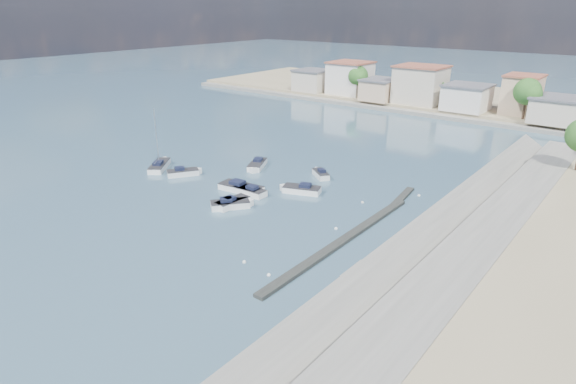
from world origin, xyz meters
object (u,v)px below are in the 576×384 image
object	(u,v)px
motorboat_a	(234,202)
motorboat_d	(300,190)
motorboat_g	(257,165)
sailboat	(160,165)
motorboat_b	(232,204)
motorboat_c	(248,191)
motorboat_e	(185,173)
motorboat_h	(243,189)
motorboat_f	(320,174)

from	to	relation	value
motorboat_a	motorboat_d	size ratio (longest dim) A/B	0.92
motorboat_g	sailboat	xyz separation A→B (m)	(-11.09, -8.81, 0.04)
sailboat	motorboat_g	bearing A→B (deg)	38.48
motorboat_b	sailboat	xyz separation A→B (m)	(-18.65, 4.00, 0.04)
motorboat_c	motorboat_e	size ratio (longest dim) A/B	1.11
sailboat	motorboat_a	bearing A→B (deg)	-10.60
motorboat_e	motorboat_h	size ratio (longest dim) A/B	0.68
motorboat_b	motorboat_f	size ratio (longest dim) A/B	1.27
sailboat	motorboat_d	bearing A→B (deg)	12.35
motorboat_g	sailboat	world-z (taller)	sailboat
motorboat_h	motorboat_d	bearing A→B (deg)	35.58
motorboat_e	motorboat_g	distance (m)	10.43
motorboat_a	motorboat_g	bearing A→B (deg)	120.68
motorboat_c	motorboat_g	xyz separation A→B (m)	(-6.10, 8.45, 0.00)
motorboat_d	motorboat_f	bearing A→B (deg)	101.94
motorboat_b	motorboat_e	bearing A→B (deg)	162.83
motorboat_c	motorboat_h	bearing A→B (deg)	167.88
motorboat_b	motorboat_d	xyz separation A→B (m)	(3.31, 8.81, -0.00)
motorboat_d	motorboat_f	xyz separation A→B (m)	(-1.40, 6.62, 0.00)
motorboat_b	motorboat_g	bearing A→B (deg)	120.54
motorboat_c	motorboat_h	size ratio (longest dim) A/B	0.75
motorboat_c	motorboat_f	bearing A→B (deg)	73.06
motorboat_e	motorboat_f	size ratio (longest dim) A/B	1.22
motorboat_e	motorboat_g	world-z (taller)	same
motorboat_d	sailboat	world-z (taller)	sailboat
motorboat_b	sailboat	world-z (taller)	sailboat
motorboat_e	motorboat_f	xyz separation A→B (m)	(15.24, 11.30, -0.00)
motorboat_f	motorboat_h	xyz separation A→B (m)	(-4.48, -10.82, 0.00)
motorboat_d	motorboat_g	size ratio (longest dim) A/B	1.00
motorboat_h	motorboat_e	bearing A→B (deg)	-177.42
motorboat_d	motorboat_h	xyz separation A→B (m)	(-5.88, -4.20, 0.00)
motorboat_b	motorboat_c	xyz separation A→B (m)	(-1.46, 4.36, 0.00)
motorboat_d	motorboat_g	bearing A→B (deg)	159.78
motorboat_a	motorboat_g	distance (m)	14.24
motorboat_a	sailboat	distance (m)	18.67
motorboat_a	motorboat_c	distance (m)	3.97
motorboat_f	motorboat_e	bearing A→B (deg)	-143.43
motorboat_d	motorboat_f	distance (m)	6.76
motorboat_f	motorboat_h	bearing A→B (deg)	-112.49
motorboat_g	sailboat	distance (m)	14.17
motorboat_c	motorboat_e	world-z (taller)	same
motorboat_b	motorboat_e	world-z (taller)	same
motorboat_d	motorboat_c	bearing A→B (deg)	-137.02
motorboat_f	sailboat	xyz separation A→B (m)	(-20.56, -11.43, 0.04)
motorboat_c	motorboat_d	xyz separation A→B (m)	(4.77, 4.44, -0.00)
motorboat_a	motorboat_g	xyz separation A→B (m)	(-7.27, 12.25, 0.00)
motorboat_f	motorboat_h	distance (m)	11.71
motorboat_b	sailboat	size ratio (longest dim) A/B	0.52
motorboat_g	sailboat	size ratio (longest dim) A/B	0.59
motorboat_e	sailboat	bearing A→B (deg)	-178.70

